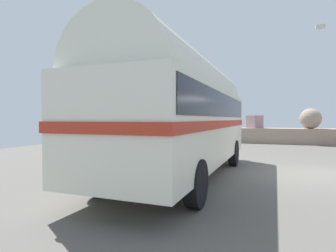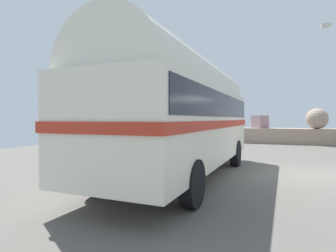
{
  "view_description": "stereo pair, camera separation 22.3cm",
  "coord_description": "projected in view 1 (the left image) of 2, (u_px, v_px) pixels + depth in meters",
  "views": [
    {
      "loc": [
        -1.24,
        -9.64,
        1.77
      ],
      "look_at": [
        -4.01,
        -2.08,
        1.56
      ],
      "focal_mm": 29.49,
      "sensor_mm": 36.0,
      "label": 1
    },
    {
      "loc": [
        -1.03,
        -9.57,
        1.77
      ],
      "look_at": [
        -4.01,
        -2.08,
        1.56
      ],
      "focal_mm": 29.49,
      "sensor_mm": 36.0,
      "label": 2
    }
  ],
  "objects": [
    {
      "name": "ground",
      "position": [
        310.0,
        175.0,
        8.67
      ],
      "size": [
        32.0,
        26.0,
        0.02
      ],
      "color": "#5B5852"
    },
    {
      "name": "breakwater",
      "position": [
        282.0,
        134.0,
        19.82
      ],
      "size": [
        31.36,
        2.04,
        2.49
      ],
      "color": "tan",
      "rests_on": "ground"
    },
    {
      "name": "vintage_coach",
      "position": [
        184.0,
        110.0,
        8.21
      ],
      "size": [
        2.64,
        8.64,
        3.7
      ],
      "rotation": [
        0.0,
        0.0,
        -0.02
      ],
      "color": "black",
      "rests_on": "ground"
    }
  ]
}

